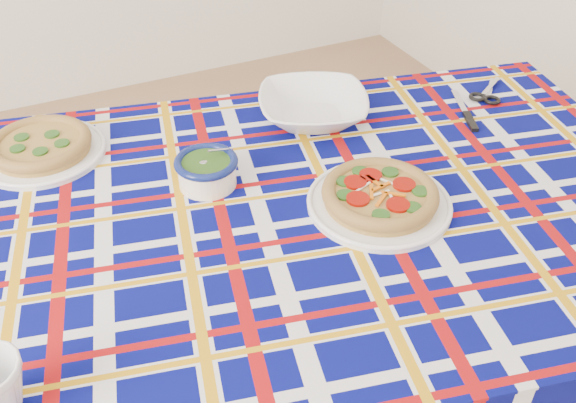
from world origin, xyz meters
name	(u,v)px	position (x,y,z in m)	size (l,w,h in m)	color
dining_table	(297,236)	(0.48, -0.03, 0.64)	(1.66, 1.23, 0.70)	brown
tablecloth	(297,227)	(0.48, -0.03, 0.66)	(1.53, 0.97, 0.10)	#05085C
main_focaccia_plate	(380,194)	(0.63, -0.09, 0.74)	(0.29, 0.29, 0.06)	#AC813D
pesto_bowl	(207,169)	(0.35, 0.11, 0.75)	(0.13, 0.13, 0.08)	#1E3F11
serving_bowl	(313,107)	(0.66, 0.25, 0.74)	(0.25, 0.25, 0.06)	white
second_focaccia_plate	(41,145)	(0.07, 0.37, 0.73)	(0.27, 0.27, 0.05)	#AC813D
table_knife	(460,102)	(1.02, 0.17, 0.71)	(0.21, 0.02, 0.01)	silver
kitchen_scissors	(491,87)	(1.13, 0.19, 0.72)	(0.17, 0.08, 0.01)	silver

